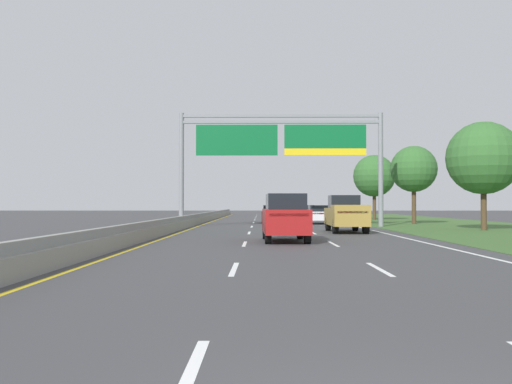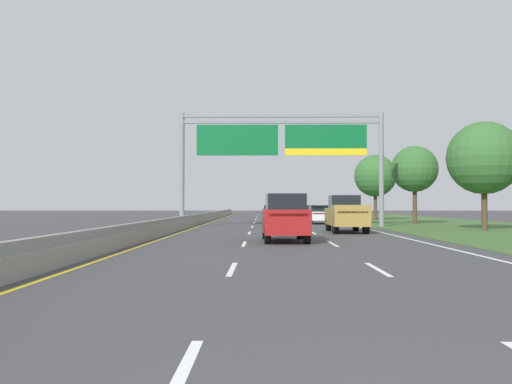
# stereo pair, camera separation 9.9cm
# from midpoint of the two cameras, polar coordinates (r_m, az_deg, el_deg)

# --- Properties ---
(ground_plane) EXTENTS (220.00, 220.00, 0.00)m
(ground_plane) POSITION_cam_midpoint_polar(r_m,az_deg,el_deg) (38.80, 2.37, -3.71)
(ground_plane) COLOR #3D3D3F
(lane_striping) EXTENTS (11.96, 106.00, 0.01)m
(lane_striping) POSITION_cam_midpoint_polar(r_m,az_deg,el_deg) (38.34, 2.39, -3.73)
(lane_striping) COLOR white
(lane_striping) RESTS_ON ground
(grass_verge_right) EXTENTS (14.00, 110.00, 0.02)m
(grass_verge_right) POSITION_cam_midpoint_polar(r_m,az_deg,el_deg) (41.61, 21.99, -3.44)
(grass_verge_right) COLOR #3D602D
(grass_verge_right) RESTS_ON ground
(median_barrier_concrete) EXTENTS (0.60, 110.00, 0.85)m
(median_barrier_concrete) POSITION_cam_midpoint_polar(r_m,az_deg,el_deg) (39.16, -7.35, -3.16)
(median_barrier_concrete) COLOR gray
(median_barrier_concrete) RESTS_ON ground
(overhead_sign_gantry) EXTENTS (15.06, 0.42, 8.41)m
(overhead_sign_gantry) POSITION_cam_midpoint_polar(r_m,az_deg,el_deg) (41.25, 2.69, 4.80)
(overhead_sign_gantry) COLOR gray
(overhead_sign_gantry) RESTS_ON ground
(pickup_truck_gold) EXTENTS (2.05, 5.42, 2.20)m
(pickup_truck_gold) POSITION_cam_midpoint_polar(r_m,az_deg,el_deg) (33.60, 9.26, -2.23)
(pickup_truck_gold) COLOR #A38438
(pickup_truck_gold) RESTS_ON ground
(car_black_centre_lane_sedan) EXTENTS (1.89, 4.43, 1.57)m
(car_black_centre_lane_sedan) POSITION_cam_midpoint_polar(r_m,az_deg,el_deg) (48.70, 1.84, -2.25)
(car_black_centre_lane_sedan) COLOR black
(car_black_centre_lane_sedan) RESTS_ON ground
(car_red_centre_lane_suv) EXTENTS (2.03, 4.75, 2.11)m
(car_red_centre_lane_suv) POSITION_cam_midpoint_polar(r_m,az_deg,el_deg) (24.90, 3.08, -2.54)
(car_red_centre_lane_suv) COLOR maroon
(car_red_centre_lane_suv) RESTS_ON ground
(car_darkgreen_right_lane_sedan) EXTENTS (1.92, 4.44, 1.57)m
(car_darkgreen_right_lane_sedan) POSITION_cam_midpoint_polar(r_m,az_deg,el_deg) (61.12, 5.25, -2.05)
(car_darkgreen_right_lane_sedan) COLOR #193D23
(car_darkgreen_right_lane_sedan) RESTS_ON ground
(car_white_right_lane_sedan) EXTENTS (1.82, 4.40, 1.57)m
(car_white_right_lane_sedan) POSITION_cam_midpoint_polar(r_m,az_deg,el_deg) (47.77, 6.52, -2.26)
(car_white_right_lane_sedan) COLOR silver
(car_white_right_lane_sedan) RESTS_ON ground
(roadside_tree_mid) EXTENTS (4.60, 4.60, 6.88)m
(roadside_tree_mid) POSITION_cam_midpoint_polar(r_m,az_deg,el_deg) (38.08, 22.32, 3.22)
(roadside_tree_mid) COLOR #4C3823
(roadside_tree_mid) RESTS_ON ground
(roadside_tree_far) EXTENTS (3.86, 3.86, 6.54)m
(roadside_tree_far) POSITION_cam_midpoint_polar(r_m,az_deg,el_deg) (48.46, 15.95, 2.26)
(roadside_tree_far) COLOR #4C3823
(roadside_tree_far) RESTS_ON ground
(roadside_tree_distant) EXTENTS (4.40, 4.40, 6.86)m
(roadside_tree_distant) POSITION_cam_midpoint_polar(r_m,az_deg,el_deg) (60.00, 12.13, 1.62)
(roadside_tree_distant) COLOR #4C3823
(roadside_tree_distant) RESTS_ON ground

